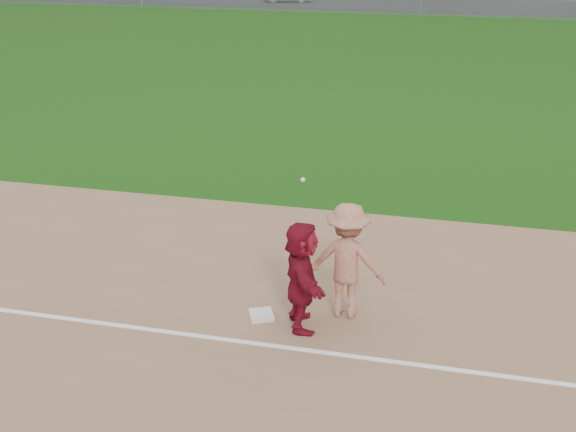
# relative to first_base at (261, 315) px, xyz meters

# --- Properties ---
(ground) EXTENTS (160.00, 160.00, 0.00)m
(ground) POSITION_rel_first_base_xyz_m (0.12, -0.01, -0.06)
(ground) COLOR #18460D
(ground) RESTS_ON ground
(foul_line) EXTENTS (60.00, 0.10, 0.01)m
(foul_line) POSITION_rel_first_base_xyz_m (0.12, -0.81, -0.04)
(foul_line) COLOR white
(foul_line) RESTS_ON infield_dirt
(parking_asphalt) EXTENTS (120.00, 10.00, 0.01)m
(parking_asphalt) POSITION_rel_first_base_xyz_m (0.12, 45.99, -0.06)
(parking_asphalt) COLOR black
(parking_asphalt) RESTS_ON ground
(first_base) EXTENTS (0.51, 0.51, 0.09)m
(first_base) POSITION_rel_first_base_xyz_m (0.00, 0.00, 0.00)
(first_base) COLOR silver
(first_base) RESTS_ON infield_dirt
(base_runner) EXTENTS (1.09, 1.83, 1.88)m
(base_runner) POSITION_rel_first_base_xyz_m (0.72, -0.11, 0.90)
(base_runner) COLOR maroon
(base_runner) RESTS_ON infield_dirt
(first_base_play) EXTENTS (1.41, 0.84, 2.57)m
(first_base_play) POSITION_rel_first_base_xyz_m (1.38, 0.45, 0.97)
(first_base_play) COLOR #99999B
(first_base_play) RESTS_ON infield_dirt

